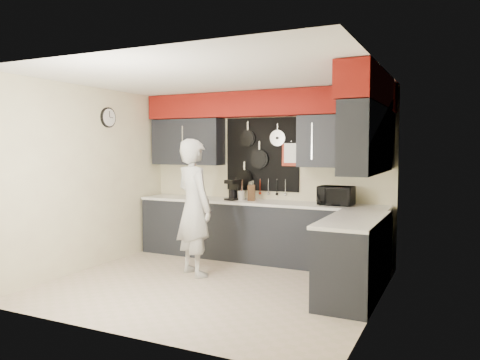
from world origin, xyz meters
The scene contains 10 objects.
ground centered at (0.00, 0.00, 0.00)m, with size 4.00×4.00×0.00m, color #C6AF9A.
back_wall_assembly centered at (0.01, 1.60, 2.01)m, with size 4.00×0.36×2.60m.
right_wall_assembly centered at (1.85, 0.26, 1.94)m, with size 0.36×3.50×2.60m.
left_wall_assembly centered at (-1.99, 0.02, 1.33)m, with size 0.05×3.50×2.60m.
base_cabinets centered at (0.49, 1.13, 0.46)m, with size 3.95×2.20×0.92m.
microwave centered at (1.20, 1.45, 1.05)m, with size 0.48×0.33×0.27m, color black.
knife_block centered at (-0.10, 1.42, 1.04)m, with size 0.11×0.11×0.24m, color #341A10.
utensil_crock centered at (-0.28, 1.45, 0.99)m, with size 0.11×0.11×0.15m, color silver.
coffee_maker centered at (-0.40, 1.41, 1.08)m, with size 0.22×0.25×0.32m.
person centered at (-0.46, 0.33, 0.93)m, with size 0.68×0.44×1.85m, color #B5B5B3.
Camera 1 is at (2.81, -5.08, 1.74)m, focal length 35.00 mm.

